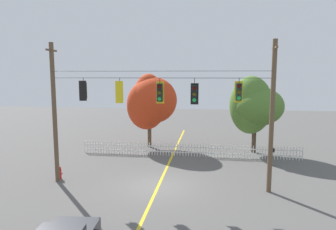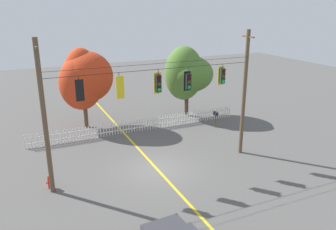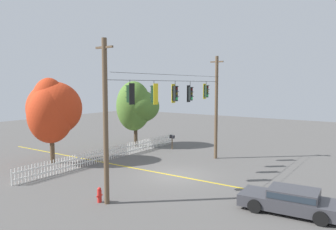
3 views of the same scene
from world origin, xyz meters
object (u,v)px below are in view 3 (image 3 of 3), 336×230
(fire_hydrant, at_px, (99,195))
(traffic_signal_westbound_side, at_px, (130,94))
(traffic_signal_southbound_primary, at_px, (175,93))
(autumn_maple_near_fence, at_px, (52,110))
(traffic_signal_northbound_secondary, at_px, (206,91))
(parked_car, at_px, (291,200))
(roadside_mailbox, at_px, (172,138))
(traffic_signal_northbound_primary, at_px, (190,94))
(autumn_maple_mid, at_px, (136,106))
(traffic_signal_eastbound_side, at_px, (154,94))

(fire_hydrant, bearing_deg, traffic_signal_westbound_side, -12.84)
(traffic_signal_southbound_primary, relative_size, autumn_maple_near_fence, 0.22)
(fire_hydrant, bearing_deg, traffic_signal_northbound_secondary, -2.28)
(parked_car, xyz_separation_m, roadside_mailbox, (9.40, 12.91, 0.48))
(traffic_signal_northbound_secondary, xyz_separation_m, fire_hydrant, (-10.61, 0.42, -5.07))
(traffic_signal_northbound_primary, distance_m, traffic_signal_northbound_secondary, 2.36)
(parked_car, bearing_deg, traffic_signal_southbound_primary, 74.22)
(traffic_signal_southbound_primary, distance_m, fire_hydrant, 8.09)
(traffic_signal_northbound_secondary, height_order, parked_car, traffic_signal_northbound_secondary)
(traffic_signal_northbound_primary, distance_m, parked_car, 10.13)
(fire_hydrant, bearing_deg, traffic_signal_northbound_primary, -2.94)
(traffic_signal_westbound_side, distance_m, autumn_maple_near_fence, 9.75)
(autumn_maple_mid, distance_m, fire_hydrant, 15.46)
(traffic_signal_southbound_primary, relative_size, traffic_signal_northbound_secondary, 1.08)
(traffic_signal_northbound_primary, height_order, fire_hydrant, traffic_signal_northbound_primary)
(traffic_signal_northbound_primary, relative_size, roadside_mailbox, 1.09)
(traffic_signal_westbound_side, xyz_separation_m, traffic_signal_southbound_primary, (4.40, 0.02, -0.08))
(traffic_signal_eastbound_side, height_order, parked_car, traffic_signal_eastbound_side)
(autumn_maple_near_fence, distance_m, autumn_maple_mid, 8.76)
(fire_hydrant, bearing_deg, autumn_maple_mid, 32.71)
(traffic_signal_westbound_side, bearing_deg, traffic_signal_northbound_primary, 0.17)
(traffic_signal_southbound_primary, distance_m, autumn_maple_near_fence, 9.81)
(traffic_signal_southbound_primary, distance_m, autumn_maple_mid, 10.75)
(autumn_maple_near_fence, height_order, autumn_maple_mid, autumn_maple_near_fence)
(autumn_maple_mid, height_order, fire_hydrant, autumn_maple_mid)
(autumn_maple_near_fence, bearing_deg, traffic_signal_southbound_primary, -75.76)
(roadside_mailbox, bearing_deg, traffic_signal_southbound_primary, -145.18)
(traffic_signal_northbound_secondary, distance_m, fire_hydrant, 11.76)
(traffic_signal_eastbound_side, xyz_separation_m, fire_hydrant, (-4.07, 0.44, -5.02))
(traffic_signal_northbound_primary, relative_size, traffic_signal_northbound_secondary, 1.10)
(traffic_signal_eastbound_side, relative_size, traffic_signal_southbound_primary, 0.99)
(traffic_signal_northbound_primary, distance_m, fire_hydrant, 9.63)
(traffic_signal_eastbound_side, relative_size, autumn_maple_mid, 0.22)
(traffic_signal_northbound_secondary, relative_size, autumn_maple_near_fence, 0.20)
(traffic_signal_westbound_side, distance_m, autumn_maple_mid, 13.83)
(traffic_signal_westbound_side, distance_m, traffic_signal_northbound_primary, 6.31)
(autumn_maple_mid, distance_m, parked_car, 18.88)
(parked_car, relative_size, fire_hydrant, 5.93)
(autumn_maple_near_fence, bearing_deg, fire_hydrant, -113.69)
(fire_hydrant, bearing_deg, traffic_signal_southbound_primary, -3.81)
(traffic_signal_westbound_side, bearing_deg, roadside_mailbox, 23.37)
(traffic_signal_northbound_primary, bearing_deg, traffic_signal_northbound_secondary, -0.00)
(traffic_signal_eastbound_side, relative_size, traffic_signal_northbound_primary, 0.97)
(traffic_signal_northbound_primary, distance_m, roadside_mailbox, 8.38)
(autumn_maple_mid, xyz_separation_m, roadside_mailbox, (0.83, -3.58, -2.80))
(roadside_mailbox, bearing_deg, traffic_signal_northbound_primary, -136.51)
(autumn_maple_mid, bearing_deg, roadside_mailbox, -77.00)
(traffic_signal_northbound_secondary, distance_m, roadside_mailbox, 7.23)
(traffic_signal_northbound_primary, bearing_deg, traffic_signal_southbound_primary, 179.99)
(fire_hydrant, bearing_deg, traffic_signal_eastbound_side, -6.20)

